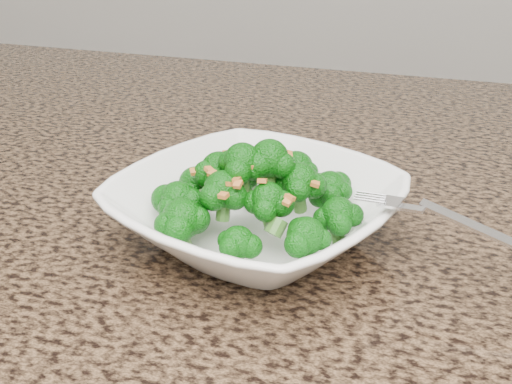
% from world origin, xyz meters
% --- Properties ---
extents(granite_counter, '(1.64, 1.04, 0.03)m').
position_xyz_m(granite_counter, '(0.00, 0.30, 0.89)').
color(granite_counter, brown).
rests_on(granite_counter, cabinet).
extents(bowl, '(0.31, 0.31, 0.06)m').
position_xyz_m(bowl, '(0.09, 0.21, 0.93)').
color(bowl, white).
rests_on(bowl, granite_counter).
extents(broccoli_pile, '(0.21, 0.21, 0.06)m').
position_xyz_m(broccoli_pile, '(0.09, 0.21, 0.99)').
color(broccoli_pile, '#0B5C0A').
rests_on(broccoli_pile, bowl).
extents(garlic_topping, '(0.13, 0.13, 0.01)m').
position_xyz_m(garlic_topping, '(0.09, 0.21, 1.02)').
color(garlic_topping, '#C4752F').
rests_on(garlic_topping, broccoli_pile).
extents(fork, '(0.17, 0.07, 0.01)m').
position_xyz_m(fork, '(0.23, 0.18, 0.97)').
color(fork, silver).
rests_on(fork, bowl).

